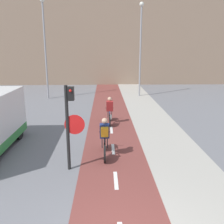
{
  "coord_description": "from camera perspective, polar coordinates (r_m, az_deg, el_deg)",
  "views": [
    {
      "loc": [
        -0.33,
        -4.04,
        4.01
      ],
      "look_at": [
        0.0,
        7.05,
        1.2
      ],
      "focal_mm": 40.0,
      "sensor_mm": 36.0,
      "label": 1
    }
  ],
  "objects": [
    {
      "name": "building_row_background",
      "position": [
        31.16,
        -1.16,
        17.48
      ],
      "size": [
        60.0,
        5.2,
        11.53
      ],
      "color": "#89705B",
      "rests_on": "ground_plane"
    },
    {
      "name": "traffic_light_pole",
      "position": [
        8.26,
        -9.61,
        -1.47
      ],
      "size": [
        0.67,
        0.25,
        2.9
      ],
      "color": "black",
      "rests_on": "ground_plane"
    },
    {
      "name": "street_lamp_far",
      "position": [
        21.14,
        -15.13,
        15.6
      ],
      "size": [
        0.36,
        0.36,
        7.81
      ],
      "color": "gray",
      "rests_on": "ground_plane"
    },
    {
      "name": "street_lamp_sidewalk",
      "position": [
        21.54,
        6.57,
        15.74
      ],
      "size": [
        0.36,
        0.36,
        7.66
      ],
      "color": "gray",
      "rests_on": "ground_plane"
    },
    {
      "name": "cyclist_near",
      "position": [
        9.47,
        -1.69,
        -6.1
      ],
      "size": [
        0.46,
        1.84,
        1.53
      ],
      "color": "black",
      "rests_on": "ground_plane"
    },
    {
      "name": "cyclist_far",
      "position": [
        13.61,
        -0.53,
        0.02
      ],
      "size": [
        0.46,
        1.8,
        1.5
      ],
      "color": "black",
      "rests_on": "ground_plane"
    }
  ]
}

